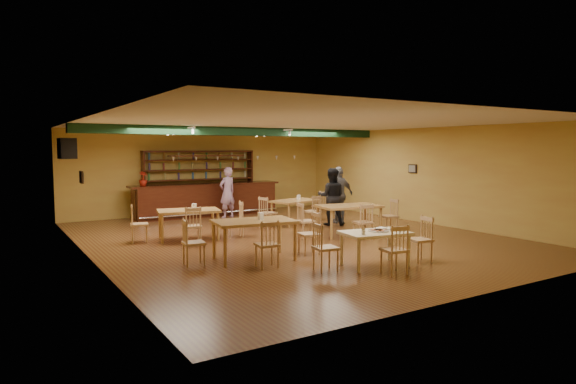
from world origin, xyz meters
TOP-DOWN VIEW (x-y plane):
  - floor at (0.00, 0.00)m, footprint 12.00×12.00m
  - ceiling_beam at (0.00, 2.80)m, footprint 10.00×0.30m
  - track_rail_left at (-1.80, 3.40)m, footprint 0.05×2.50m
  - track_rail_right at (1.40, 3.40)m, footprint 0.05×2.50m
  - ac_unit at (-4.80, 4.20)m, footprint 0.34×0.70m
  - picture_left at (-4.97, 1.00)m, footprint 0.04×0.34m
  - picture_right at (4.97, 0.50)m, footprint 0.04×0.34m
  - bar_counter at (-0.24, 5.15)m, footprint 5.32×0.85m
  - back_bar_hutch at (-0.24, 5.78)m, footprint 4.12×0.40m
  - poinsettia at (-2.45, 5.15)m, footprint 0.34×0.34m
  - dining_table_a at (-2.39, 1.15)m, footprint 1.72×1.26m
  - dining_table_b at (1.40, 1.96)m, footprint 1.67×1.23m
  - dining_table_c at (-2.04, -1.82)m, footprint 1.81×1.24m
  - dining_table_d at (1.54, -0.54)m, footprint 1.78×1.25m
  - near_table at (-0.26, -3.61)m, footprint 1.41×1.03m
  - pizza_tray at (-0.17, -3.61)m, footprint 0.54×0.54m
  - parmesan_shaker at (-0.68, -3.75)m, footprint 0.08×0.08m
  - napkin_stack at (0.06, -3.42)m, footprint 0.22×0.18m
  - pizza_server at (-0.03, -3.56)m, footprint 0.32×0.25m
  - side_plate at (0.25, -3.79)m, footprint 0.25×0.25m
  - patron_bar at (0.16, 4.33)m, footprint 0.71×0.56m
  - patron_right_a at (2.20, 1.16)m, footprint 1.08×1.04m
  - patron_right_b at (2.74, 1.46)m, footprint 1.05×0.46m

SIDE VIEW (x-z plane):
  - floor at x=0.00m, z-range 0.00..0.00m
  - near_table at x=-0.26m, z-range 0.00..0.70m
  - dining_table_b at x=1.40m, z-range 0.00..0.75m
  - dining_table_a at x=-2.39m, z-range 0.00..0.77m
  - dining_table_d at x=1.54m, z-range 0.00..0.82m
  - dining_table_c at x=-2.04m, z-range 0.00..0.84m
  - bar_counter at x=-0.24m, z-range 0.00..1.13m
  - side_plate at x=0.25m, z-range 0.70..0.71m
  - pizza_tray at x=-0.17m, z-range 0.70..0.71m
  - napkin_stack at x=0.06m, z-range 0.70..0.73m
  - pizza_server at x=-0.03m, z-range 0.71..0.71m
  - parmesan_shaker at x=-0.68m, z-range 0.70..0.81m
  - patron_bar at x=0.16m, z-range 0.00..1.72m
  - patron_right_a at x=2.20m, z-range 0.00..1.75m
  - patron_right_b at x=2.74m, z-range 0.00..1.78m
  - back_bar_hutch at x=-0.24m, z-range 0.00..2.28m
  - poinsettia at x=-2.45m, z-range 1.13..1.61m
  - picture_left at x=-4.97m, z-range 1.56..1.84m
  - picture_right at x=4.97m, z-range 1.56..1.84m
  - ac_unit at x=-4.80m, z-range 2.11..2.59m
  - ceiling_beam at x=0.00m, z-range 2.75..3.00m
  - track_rail_left at x=-1.80m, z-range 2.92..2.96m
  - track_rail_right at x=1.40m, z-range 2.92..2.96m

